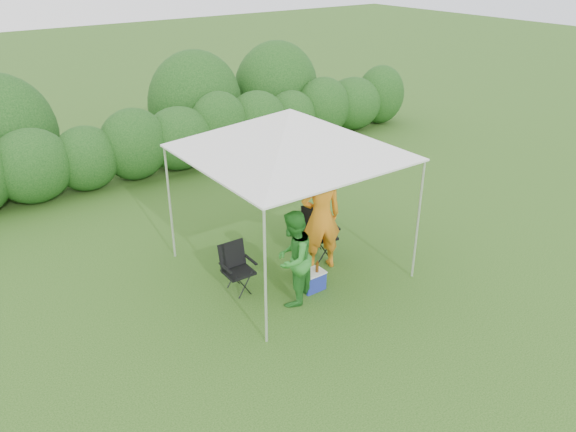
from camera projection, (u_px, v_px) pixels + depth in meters
ground at (307, 278)px, 9.56m from camera, size 70.00×70.00×0.00m
hedge at (161, 140)px, 13.63m from camera, size 16.51×1.53×1.80m
canopy at (290, 132)px, 8.85m from camera, size 3.10×3.10×2.83m
chair_right at (318, 228)px, 10.08m from camera, size 0.67×0.63×0.94m
chair_left at (236, 264)px, 9.07m from camera, size 0.52×0.47×0.82m
man at (321, 216)px, 9.49m from camera, size 0.82×0.66×1.95m
woman at (293, 258)px, 8.61m from camera, size 0.95×0.90×1.56m
cooler at (312, 280)px, 9.18m from camera, size 0.40×0.29×0.33m
bottle at (317, 266)px, 9.07m from camera, size 0.05×0.05×0.21m
lawn_toy at (328, 161)px, 14.29m from camera, size 0.57×0.48×0.29m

